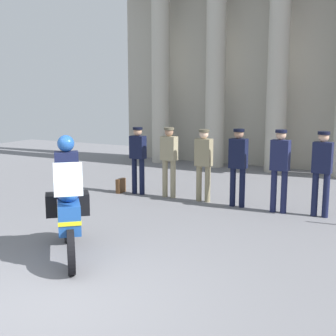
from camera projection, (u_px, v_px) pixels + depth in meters
ground_plane at (45, 298)px, 5.68m from camera, size 28.00×28.00×0.00m
colonnade_backdrop at (283, 50)px, 14.46m from camera, size 12.11×1.50×7.30m
officer_in_row_0 at (138, 155)px, 11.25m from camera, size 0.39×0.24×1.68m
officer_in_row_1 at (169, 156)px, 10.89m from camera, size 0.39×0.24×1.71m
officer_in_row_2 at (204, 159)px, 10.48m from camera, size 0.39×0.24×1.69m
officer_in_row_3 at (238, 161)px, 9.99m from camera, size 0.39×0.24×1.75m
officer_in_row_4 at (280, 164)px, 9.50m from camera, size 0.39×0.24×1.77m
officer_in_row_5 at (322, 167)px, 9.18m from camera, size 0.39×0.24×1.76m
motorcycle_with_rider at (68, 206)px, 7.06m from camera, size 1.48×1.64×1.90m
briefcase_on_ground at (121, 186)px, 11.54m from camera, size 0.10×0.32×0.36m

